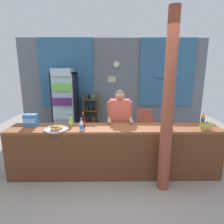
# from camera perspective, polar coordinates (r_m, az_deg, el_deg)

# --- Properties ---
(ground_plane) EXTENTS (7.94, 7.94, 0.00)m
(ground_plane) POSITION_cam_1_polar(r_m,az_deg,el_deg) (4.48, 0.56, -12.25)
(ground_plane) COLOR gray
(back_wall_curtained) EXTENTS (5.73, 0.22, 2.81)m
(back_wall_curtained) POSITION_cam_1_polar(r_m,az_deg,el_deg) (5.95, 0.40, 8.62)
(back_wall_curtained) COLOR slate
(back_wall_curtained) RESTS_ON ground
(stall_counter) EXTENTS (3.73, 0.56, 0.90)m
(stall_counter) POSITION_cam_1_polar(r_m,az_deg,el_deg) (3.35, 0.79, -10.75)
(stall_counter) COLOR brown
(stall_counter) RESTS_ON ground
(timber_post) EXTENTS (0.20, 0.18, 2.74)m
(timber_post) POSITION_cam_1_polar(r_m,az_deg,el_deg) (2.93, 16.61, 0.63)
(timber_post) COLOR brown
(timber_post) RESTS_ON ground
(drink_fridge) EXTENTS (0.65, 0.71, 1.92)m
(drink_fridge) POSITION_cam_1_polar(r_m,az_deg,el_deg) (5.55, -14.10, 3.70)
(drink_fridge) COLOR black
(drink_fridge) RESTS_ON ground
(bottle_shelf_rack) EXTENTS (0.48, 0.28, 1.18)m
(bottle_shelf_rack) POSITION_cam_1_polar(r_m,az_deg,el_deg) (5.82, -6.25, 0.10)
(bottle_shelf_rack) COLOR brown
(bottle_shelf_rack) RESTS_ON ground
(plastic_lawn_chair) EXTENTS (0.60, 0.60, 0.86)m
(plastic_lawn_chair) POSITION_cam_1_polar(r_m,az_deg,el_deg) (5.30, 10.25, -2.70)
(plastic_lawn_chair) COLOR #E5563D
(plastic_lawn_chair) RESTS_ON ground
(shopkeeper) EXTENTS (0.49, 0.42, 1.50)m
(shopkeeper) POSITION_cam_1_polar(r_m,az_deg,el_deg) (3.77, 2.35, -1.92)
(shopkeeper) COLOR #28282D
(shopkeeper) RESTS_ON ground
(soda_bottle_iced_tea) EXTENTS (0.09, 0.09, 0.29)m
(soda_bottle_iced_tea) POSITION_cam_1_polar(r_m,az_deg,el_deg) (3.63, 15.70, -1.62)
(soda_bottle_iced_tea) COLOR brown
(soda_bottle_iced_tea) RESTS_ON stall_counter
(soda_bottle_cola) EXTENTS (0.06, 0.06, 0.26)m
(soda_bottle_cola) POSITION_cam_1_polar(r_m,az_deg,el_deg) (3.36, -8.77, -2.69)
(soda_bottle_cola) COLOR black
(soda_bottle_cola) RESTS_ON stall_counter
(soda_bottle_lime_soda) EXTENTS (0.07, 0.07, 0.22)m
(soda_bottle_lime_soda) POSITION_cam_1_polar(r_m,az_deg,el_deg) (3.47, -12.42, -2.64)
(soda_bottle_lime_soda) COLOR #75C64C
(soda_bottle_lime_soda) RESTS_ON stall_counter
(soda_bottle_water) EXTENTS (0.07, 0.07, 0.21)m
(soda_bottle_water) POSITION_cam_1_polar(r_m,az_deg,el_deg) (3.17, -9.29, -4.03)
(soda_bottle_water) COLOR silver
(soda_bottle_water) RESTS_ON stall_counter
(soda_bottle_orange_soda) EXTENTS (0.06, 0.06, 0.24)m
(soda_bottle_orange_soda) POSITION_cam_1_polar(r_m,az_deg,el_deg) (3.91, 25.93, -1.74)
(soda_bottle_orange_soda) COLOR orange
(soda_bottle_orange_soda) RESTS_ON stall_counter
(snack_box_biscuit) EXTENTS (0.23, 0.14, 0.22)m
(snack_box_biscuit) POSITION_cam_1_polar(r_m,az_deg,el_deg) (3.66, -23.46, -2.31)
(snack_box_biscuit) COLOR #3D75B7
(snack_box_biscuit) RESTS_ON stall_counter
(pastry_tray) EXTENTS (0.40, 0.40, 0.07)m
(pastry_tray) POSITION_cam_1_polar(r_m,az_deg,el_deg) (3.31, -16.56, -4.90)
(pastry_tray) COLOR #BCBCC1
(pastry_tray) RESTS_ON stall_counter
(banana_bunch) EXTENTS (0.27, 0.05, 0.16)m
(banana_bunch) POSITION_cam_1_polar(r_m,az_deg,el_deg) (3.55, 26.75, -3.95)
(banana_bunch) COLOR #CCC14C
(banana_bunch) RESTS_ON stall_counter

